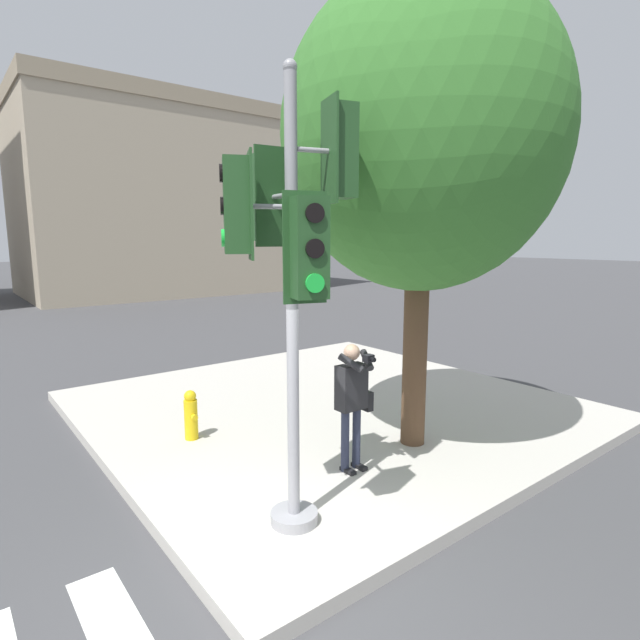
% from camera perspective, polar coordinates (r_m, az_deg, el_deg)
% --- Properties ---
extents(ground_plane, '(160.00, 160.00, 0.00)m').
position_cam_1_polar(ground_plane, '(5.15, -5.70, -29.16)').
color(ground_plane, '#424244').
extents(sidewalk_corner, '(8.00, 8.00, 0.17)m').
position_cam_1_polar(sidewalk_corner, '(9.45, 0.97, -9.96)').
color(sidewalk_corner, '#BCB7AD').
rests_on(sidewalk_corner, ground_plane).
extents(traffic_signal_pole, '(1.33, 1.36, 4.68)m').
position_cam_1_polar(traffic_signal_pole, '(4.99, -3.47, 8.73)').
color(traffic_signal_pole, '#939399').
rests_on(traffic_signal_pole, sidewalk_corner).
extents(person_photographer, '(0.58, 0.54, 1.69)m').
position_cam_1_polar(person_photographer, '(6.57, 3.77, -8.60)').
color(person_photographer, black).
rests_on(person_photographer, sidewalk_corner).
extents(street_tree, '(3.87, 3.87, 6.55)m').
position_cam_1_polar(street_tree, '(7.38, 11.55, 19.85)').
color(street_tree, brown).
rests_on(street_tree, sidewalk_corner).
extents(fire_hydrant, '(0.20, 0.26, 0.77)m').
position_cam_1_polar(fire_hydrant, '(7.96, -14.54, -10.47)').
color(fire_hydrant, yellow).
rests_on(fire_hydrant, sidewalk_corner).
extents(building_right, '(16.68, 9.76, 10.90)m').
position_cam_1_polar(building_right, '(32.73, -16.69, 12.83)').
color(building_right, tan).
rests_on(building_right, ground_plane).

